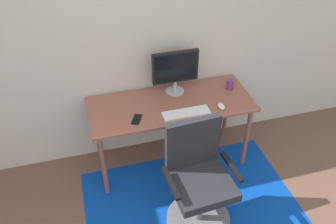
{
  "coord_description": "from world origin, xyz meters",
  "views": [
    {
      "loc": [
        -0.25,
        -0.73,
        2.69
      ],
      "look_at": [
        0.39,
        1.57,
        0.85
      ],
      "focal_mm": 37.62,
      "sensor_mm": 36.0,
      "label": 1
    }
  ],
  "objects_px": {
    "computer_mouse": "(221,106)",
    "cell_phone": "(137,119)",
    "keyboard": "(186,113)",
    "desk": "(171,109)",
    "monitor": "(175,69)",
    "coffee_cup": "(230,84)",
    "office_chair": "(198,186)"
  },
  "relations": [
    {
      "from": "monitor",
      "to": "cell_phone",
      "type": "relative_size",
      "value": 3.16
    },
    {
      "from": "cell_phone",
      "to": "office_chair",
      "type": "height_order",
      "value": "office_chair"
    },
    {
      "from": "cell_phone",
      "to": "monitor",
      "type": "bearing_deg",
      "value": 62.24
    },
    {
      "from": "keyboard",
      "to": "coffee_cup",
      "type": "distance_m",
      "value": 0.61
    },
    {
      "from": "desk",
      "to": "keyboard",
      "type": "relative_size",
      "value": 3.57
    },
    {
      "from": "coffee_cup",
      "to": "cell_phone",
      "type": "relative_size",
      "value": 0.72
    },
    {
      "from": "desk",
      "to": "office_chair",
      "type": "relative_size",
      "value": 1.54
    },
    {
      "from": "desk",
      "to": "cell_phone",
      "type": "relative_size",
      "value": 10.97
    },
    {
      "from": "monitor",
      "to": "office_chair",
      "type": "height_order",
      "value": "monitor"
    },
    {
      "from": "desk",
      "to": "computer_mouse",
      "type": "xyz_separation_m",
      "value": [
        0.42,
        -0.19,
        0.09
      ]
    },
    {
      "from": "coffee_cup",
      "to": "office_chair",
      "type": "height_order",
      "value": "office_chair"
    },
    {
      "from": "computer_mouse",
      "to": "office_chair",
      "type": "relative_size",
      "value": 0.1
    },
    {
      "from": "desk",
      "to": "monitor",
      "type": "height_order",
      "value": "monitor"
    },
    {
      "from": "keyboard",
      "to": "cell_phone",
      "type": "xyz_separation_m",
      "value": [
        -0.44,
        0.04,
        -0.0
      ]
    },
    {
      "from": "office_chair",
      "to": "cell_phone",
      "type": "bearing_deg",
      "value": 119.21
    },
    {
      "from": "monitor",
      "to": "coffee_cup",
      "type": "height_order",
      "value": "monitor"
    },
    {
      "from": "desk",
      "to": "coffee_cup",
      "type": "relative_size",
      "value": 15.22
    },
    {
      "from": "keyboard",
      "to": "coffee_cup",
      "type": "bearing_deg",
      "value": 26.96
    },
    {
      "from": "monitor",
      "to": "office_chair",
      "type": "bearing_deg",
      "value": -94.17
    },
    {
      "from": "desk",
      "to": "office_chair",
      "type": "height_order",
      "value": "office_chair"
    },
    {
      "from": "monitor",
      "to": "coffee_cup",
      "type": "bearing_deg",
      "value": -9.83
    },
    {
      "from": "keyboard",
      "to": "monitor",
      "type": "bearing_deg",
      "value": 89.55
    },
    {
      "from": "keyboard",
      "to": "office_chair",
      "type": "height_order",
      "value": "office_chair"
    },
    {
      "from": "desk",
      "to": "office_chair",
      "type": "distance_m",
      "value": 0.79
    },
    {
      "from": "computer_mouse",
      "to": "coffee_cup",
      "type": "relative_size",
      "value": 1.03
    },
    {
      "from": "monitor",
      "to": "cell_phone",
      "type": "xyz_separation_m",
      "value": [
        -0.45,
        -0.33,
        -0.25
      ]
    },
    {
      "from": "keyboard",
      "to": "desk",
      "type": "bearing_deg",
      "value": 113.51
    },
    {
      "from": "computer_mouse",
      "to": "cell_phone",
      "type": "distance_m",
      "value": 0.78
    },
    {
      "from": "desk",
      "to": "cell_phone",
      "type": "xyz_separation_m",
      "value": [
        -0.36,
        -0.16,
        0.08
      ]
    },
    {
      "from": "computer_mouse",
      "to": "coffee_cup",
      "type": "height_order",
      "value": "coffee_cup"
    },
    {
      "from": "monitor",
      "to": "keyboard",
      "type": "height_order",
      "value": "monitor"
    },
    {
      "from": "monitor",
      "to": "coffee_cup",
      "type": "distance_m",
      "value": 0.58
    }
  ]
}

